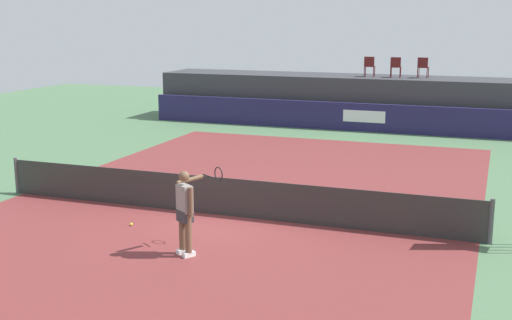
% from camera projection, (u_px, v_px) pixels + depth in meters
% --- Properties ---
extents(ground_plane, '(48.00, 48.00, 0.00)m').
position_uv_depth(ground_plane, '(264.00, 187.00, 19.23)').
color(ground_plane, '#4C704C').
extents(court_inner, '(12.00, 22.00, 0.00)m').
position_uv_depth(court_inner, '(224.00, 215.00, 16.48)').
color(court_inner, maroon).
rests_on(court_inner, ground).
extents(sponsor_wall, '(18.00, 0.22, 1.20)m').
position_uv_depth(sponsor_wall, '(346.00, 117.00, 28.74)').
color(sponsor_wall, '#231E4C').
rests_on(sponsor_wall, ground).
extents(spectator_platform, '(18.00, 2.80, 2.20)m').
position_uv_depth(spectator_platform, '(355.00, 100.00, 30.29)').
color(spectator_platform, '#38383D').
rests_on(spectator_platform, ground).
extents(spectator_chair_far_left, '(0.46, 0.46, 0.89)m').
position_uv_depth(spectator_chair_far_left, '(369.00, 66.00, 29.48)').
color(spectator_chair_far_left, '#561919').
rests_on(spectator_chair_far_left, spectator_platform).
extents(spectator_chair_left, '(0.47, 0.47, 0.89)m').
position_uv_depth(spectator_chair_left, '(396.00, 66.00, 29.09)').
color(spectator_chair_left, '#561919').
rests_on(spectator_chair_left, spectator_platform).
extents(spectator_chair_center, '(0.46, 0.46, 0.89)m').
position_uv_depth(spectator_chair_center, '(423.00, 67.00, 28.89)').
color(spectator_chair_center, '#561919').
rests_on(spectator_chair_center, spectator_platform).
extents(tennis_net, '(12.40, 0.02, 0.95)m').
position_uv_depth(tennis_net, '(224.00, 197.00, 16.38)').
color(tennis_net, '#2D2D2D').
rests_on(tennis_net, ground).
extents(net_post_near, '(0.10, 0.10, 1.00)m').
position_uv_depth(net_post_near, '(17.00, 175.00, 18.46)').
color(net_post_near, '#4C4C51').
rests_on(net_post_near, ground).
extents(net_post_far, '(0.10, 0.10, 1.00)m').
position_uv_depth(net_post_far, '(491.00, 222.00, 14.28)').
color(net_post_far, '#4C4C51').
rests_on(net_post_far, ground).
extents(tennis_player, '(0.73, 1.25, 1.77)m').
position_uv_depth(tennis_player, '(186.00, 210.00, 13.54)').
color(tennis_player, white).
rests_on(tennis_player, court_inner).
extents(tennis_ball, '(0.07, 0.07, 0.07)m').
position_uv_depth(tennis_ball, '(131.00, 224.00, 15.63)').
color(tennis_ball, '#D8EA33').
rests_on(tennis_ball, court_inner).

